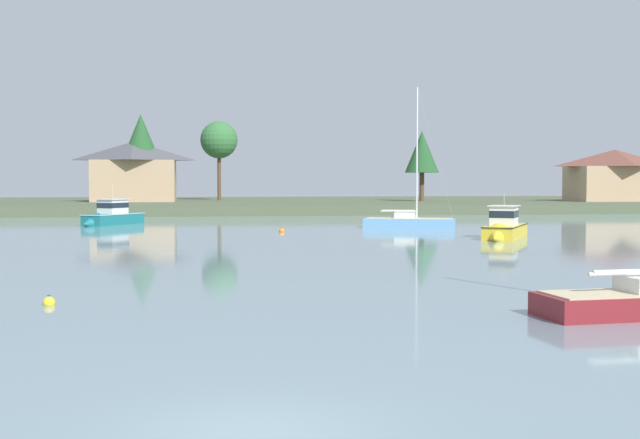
{
  "coord_description": "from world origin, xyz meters",
  "views": [
    {
      "loc": [
        -0.6,
        -12.92,
        3.99
      ],
      "look_at": [
        6.95,
        44.32,
        1.24
      ],
      "focal_mm": 46.72,
      "sensor_mm": 36.0,
      "label": 1
    }
  ],
  "objects": [
    {
      "name": "shore_tree_inland_c",
      "position": [
        -9.84,
        101.31,
        9.4
      ],
      "size": [
        5.47,
        5.47,
        11.72
      ],
      "color": "brown",
      "rests_on": "far_shore_bank"
    },
    {
      "name": "shore_tree_center",
      "position": [
        0.65,
        106.94,
        9.65
      ],
      "size": [
        5.3,
        5.3,
        11.27
      ],
      "color": "brown",
      "rests_on": "far_shore_bank"
    },
    {
      "name": "cruiser_yellow",
      "position": [
        19.15,
        41.38,
        0.48
      ],
      "size": [
        5.44,
        7.52,
        3.79
      ],
      "color": "gold",
      "rests_on": "ground"
    },
    {
      "name": "far_shore_bank",
      "position": [
        0.0,
        105.17,
        0.55
      ],
      "size": [
        184.82,
        53.63,
        1.09
      ],
      "primitive_type": "cube",
      "color": "#4C563D",
      "rests_on": "ground"
    },
    {
      "name": "ground_plane",
      "position": [
        0.0,
        0.0,
        0.0
      ],
      "size": [
        410.71,
        410.71,
        0.0
      ],
      "primitive_type": "plane",
      "color": "gray"
    },
    {
      "name": "mooring_buoy_yellow",
      "position": [
        -5.74,
        14.38,
        0.07
      ],
      "size": [
        0.39,
        0.39,
        0.45
      ],
      "color": "yellow",
      "rests_on": "ground"
    },
    {
      "name": "mooring_buoy_orange",
      "position": [
        4.81,
        50.53,
        0.08
      ],
      "size": [
        0.46,
        0.46,
        0.51
      ],
      "color": "orange",
      "rests_on": "ground"
    },
    {
      "name": "mooring_buoy_white",
      "position": [
        -11.21,
        71.84,
        0.06
      ],
      "size": [
        0.34,
        0.34,
        0.39
      ],
      "color": "white",
      "rests_on": "ground"
    },
    {
      "name": "cottage_eastern",
      "position": [
        54.49,
        95.07,
        4.74
      ],
      "size": [
        12.67,
        8.31,
        7.06
      ],
      "color": "tan",
      "rests_on": "far_shore_bank"
    },
    {
      "name": "cottage_behind_trees",
      "position": [
        -10.74,
        100.9,
        5.25
      ],
      "size": [
        11.77,
        7.13,
        8.05
      ],
      "color": "tan",
      "rests_on": "far_shore_bank"
    },
    {
      "name": "cruiser_teal",
      "position": [
        -9.53,
        62.58,
        0.54
      ],
      "size": [
        5.54,
        7.13,
        4.37
      ],
      "color": "#196B70",
      "rests_on": "ground"
    },
    {
      "name": "shore_tree_left_mid",
      "position": [
        28.15,
        98.33,
        7.77
      ],
      "size": [
        4.66,
        4.66,
        9.6
      ],
      "color": "brown",
      "rests_on": "far_shore_bank"
    },
    {
      "name": "sailboat_skyblue",
      "position": [
        15.76,
        54.48,
        0.25
      ],
      "size": [
        7.79,
        4.43,
        12.18
      ],
      "color": "#669ECC",
      "rests_on": "ground"
    }
  ]
}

